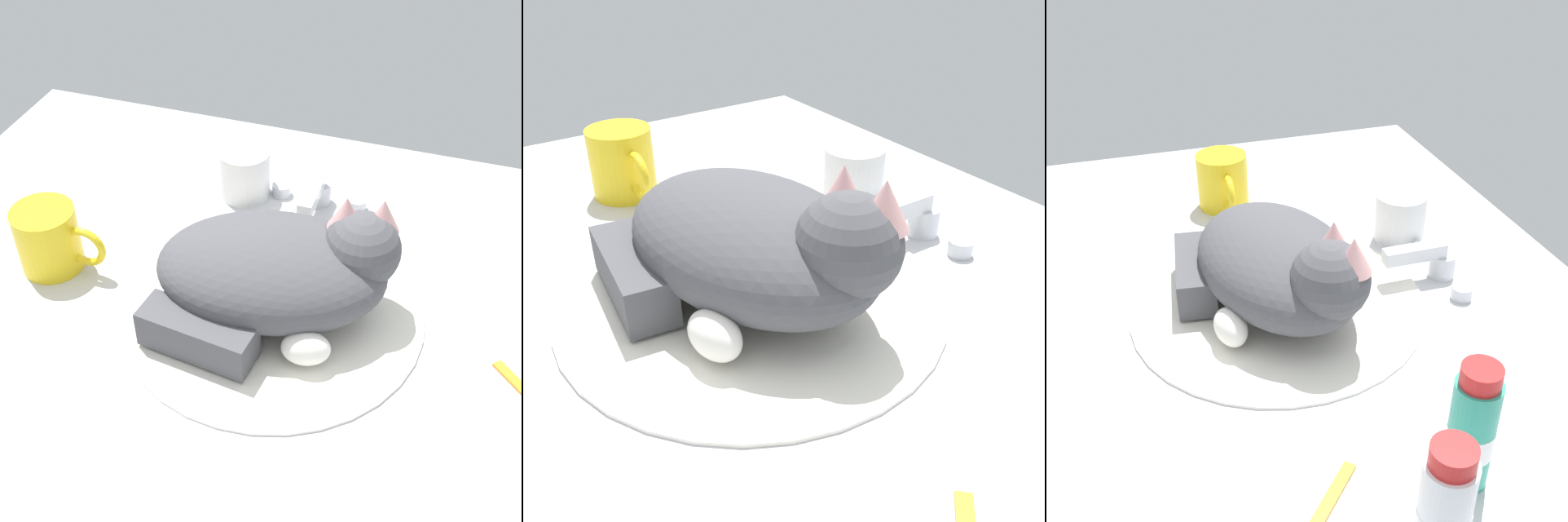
% 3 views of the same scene
% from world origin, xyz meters
% --- Properties ---
extents(ground_plane, '(1.10, 0.83, 0.03)m').
position_xyz_m(ground_plane, '(0.00, 0.00, -0.01)').
color(ground_plane, silver).
extents(sink_basin, '(0.38, 0.38, 0.01)m').
position_xyz_m(sink_basin, '(0.00, 0.00, 0.00)').
color(sink_basin, white).
rests_on(sink_basin, ground_plane).
extents(faucet, '(0.14, 0.11, 0.05)m').
position_xyz_m(faucet, '(0.00, 0.22, 0.02)').
color(faucet, silver).
rests_on(faucet, ground_plane).
extents(cat, '(0.31, 0.25, 0.15)m').
position_xyz_m(cat, '(0.01, 0.00, 0.07)').
color(cat, '#4C4C51').
rests_on(cat, sink_basin).
extents(coffee_mug, '(0.12, 0.08, 0.09)m').
position_xyz_m(coffee_mug, '(-0.29, -0.01, 0.04)').
color(coffee_mug, yellow).
rests_on(coffee_mug, ground_plane).
extents(rinse_cup, '(0.07, 0.07, 0.07)m').
position_xyz_m(rinse_cup, '(-0.11, 0.22, 0.04)').
color(rinse_cup, white).
rests_on(rinse_cup, ground_plane).
extents(toothpaste_bottle, '(0.04, 0.04, 0.14)m').
position_xyz_m(toothpaste_bottle, '(0.32, 0.09, 0.06)').
color(toothpaste_bottle, teal).
rests_on(toothpaste_bottle, ground_plane).
extents(mouthwash_bottle, '(0.04, 0.04, 0.14)m').
position_xyz_m(mouthwash_bottle, '(0.39, 0.03, 0.06)').
color(mouthwash_bottle, white).
rests_on(mouthwash_bottle, ground_plane).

